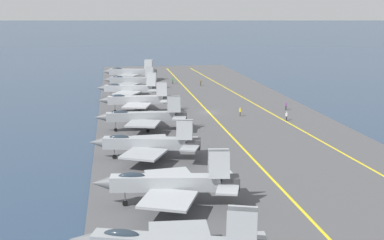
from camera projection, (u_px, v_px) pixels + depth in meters
ground_plane at (209, 114)px, 101.82m from camera, size 2000.00×2000.00×0.00m
carrier_deck at (209, 113)px, 101.78m from camera, size 175.88×45.93×0.40m
deck_stripe_foul_line at (266, 110)px, 103.73m from camera, size 158.12×8.09×0.01m
deck_stripe_centerline at (209, 112)px, 101.73m from camera, size 158.29×0.36×0.01m
parked_jet_second at (169, 183)px, 52.62m from camera, size 13.32×16.29×6.40m
parked_jet_third at (147, 143)px, 69.17m from camera, size 13.39×16.19×5.93m
parked_jet_fourth at (143, 117)px, 85.56m from camera, size 13.21×16.44×6.17m
parked_jet_fifth at (137, 100)px, 101.36m from camera, size 13.48×15.60×6.25m
parked_jet_sixth at (130, 89)px, 117.47m from camera, size 13.75×16.12×6.28m
parked_jet_seventh at (132, 80)px, 131.92m from camera, size 12.76×15.42×6.02m
parked_jet_eighth at (131, 72)px, 147.75m from camera, size 11.91×16.82×6.38m
crew_white_vest at (287, 116)px, 93.98m from camera, size 0.43×0.34×1.76m
crew_purple_vest at (286, 105)px, 103.88m from camera, size 0.45×0.39×1.80m
crew_brown_vest at (201, 82)px, 137.14m from camera, size 0.45×0.45×1.75m
crew_green_vest at (173, 81)px, 140.45m from camera, size 0.42×0.33×1.83m
crew_yellow_vest at (240, 111)px, 97.74m from camera, size 0.41×0.46×1.81m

